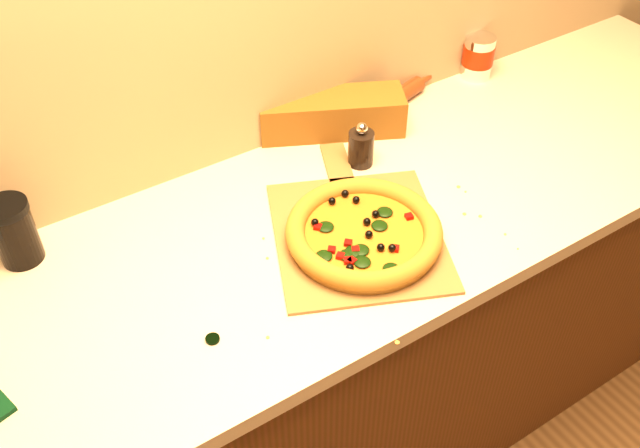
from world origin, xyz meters
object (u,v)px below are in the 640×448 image
Objects in this scene: pizza_peel at (357,231)px; pepper_grinder at (361,147)px; coffee_canister at (478,56)px; pizza at (364,232)px; dark_jar at (14,232)px; rolling_pin at (393,100)px.

pizza_peel is 4.91× the size of pepper_grinder.
coffee_canister reaches higher than pepper_grinder.
pizza is 0.28m from pepper_grinder.
dark_jar is at bearing 171.48° from pepper_grinder.
rolling_pin reaches higher than pizza_peel.
pizza is 2.87× the size of pepper_grinder.
dark_jar is (-1.29, -0.04, 0.01)m from coffee_canister.
pizza_peel is 4.75× the size of coffee_canister.
pizza_peel is at bearing -151.81° from coffee_canister.
rolling_pin is 2.20× the size of dark_jar.
pizza reaches higher than pizza_peel.
pepper_grinder is 0.53m from coffee_canister.
pizza_peel is at bearing -127.05° from pepper_grinder.
dark_jar is at bearing 177.25° from pizza_peel.
pizza_peel is 0.75m from coffee_canister.
rolling_pin is at bearing 46.05° from pizza.
pizza is (-0.01, -0.03, 0.03)m from pizza_peel.
pizza is 0.53m from rolling_pin.
pizza_peel is at bearing 79.57° from pizza.
pepper_grinder is 0.80× the size of dark_jar.
pepper_grinder is 0.79m from dark_jar.
dark_jar is (-0.78, 0.12, 0.03)m from pepper_grinder.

